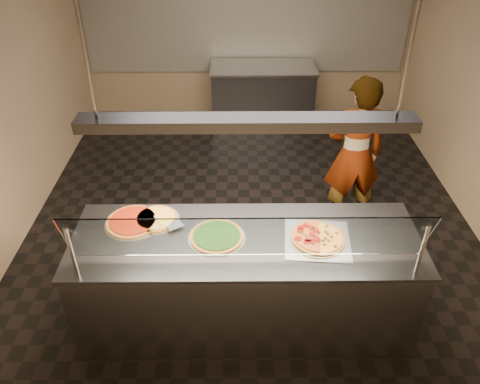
{
  "coord_description": "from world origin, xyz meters",
  "views": [
    {
      "loc": [
        -0.16,
        -4.22,
        3.36
      ],
      "look_at": [
        -0.13,
        -0.85,
        1.02
      ],
      "focal_mm": 35.0,
      "sensor_mm": 36.0,
      "label": 1
    }
  ],
  "objects_px": {
    "prep_table": "(262,96)",
    "pizza_cheese": "(156,218)",
    "worker": "(354,154)",
    "pizza_spinach": "(217,236)",
    "sneeze_guard": "(247,238)",
    "pizza_tomato": "(133,221)",
    "half_pizza_pepperoni": "(305,237)",
    "half_pizza_sausage": "(331,237)",
    "heat_lamp_housing": "(247,123)",
    "pizza_spatula": "(165,222)",
    "serving_counter": "(246,280)",
    "perforated_tray": "(317,239)"
  },
  "relations": [
    {
      "from": "pizza_spinach",
      "to": "pizza_tomato",
      "type": "xyz_separation_m",
      "value": [
        -0.7,
        0.2,
        -0.0
      ]
    },
    {
      "from": "serving_counter",
      "to": "pizza_spinach",
      "type": "relative_size",
      "value": 6.11
    },
    {
      "from": "sneeze_guard",
      "to": "pizza_spinach",
      "type": "relative_size",
      "value": 5.58
    },
    {
      "from": "serving_counter",
      "to": "pizza_tomato",
      "type": "height_order",
      "value": "pizza_tomato"
    },
    {
      "from": "half_pizza_sausage",
      "to": "worker",
      "type": "distance_m",
      "value": 1.54
    },
    {
      "from": "serving_counter",
      "to": "sneeze_guard",
      "type": "bearing_deg",
      "value": -90.0
    },
    {
      "from": "serving_counter",
      "to": "half_pizza_pepperoni",
      "type": "bearing_deg",
      "value": -2.99
    },
    {
      "from": "pizza_cheese",
      "to": "heat_lamp_housing",
      "type": "height_order",
      "value": "heat_lamp_housing"
    },
    {
      "from": "pizza_spinach",
      "to": "prep_table",
      "type": "xyz_separation_m",
      "value": [
        0.57,
        3.91,
        -0.48
      ]
    },
    {
      "from": "serving_counter",
      "to": "pizza_spatula",
      "type": "bearing_deg",
      "value": 165.03
    },
    {
      "from": "half_pizza_sausage",
      "to": "worker",
      "type": "height_order",
      "value": "worker"
    },
    {
      "from": "perforated_tray",
      "to": "worker",
      "type": "xyz_separation_m",
      "value": [
        0.61,
        1.45,
        -0.07
      ]
    },
    {
      "from": "perforated_tray",
      "to": "pizza_tomato",
      "type": "bearing_deg",
      "value": 171.04
    },
    {
      "from": "heat_lamp_housing",
      "to": "serving_counter",
      "type": "bearing_deg",
      "value": 0.0
    },
    {
      "from": "pizza_spinach",
      "to": "heat_lamp_housing",
      "type": "bearing_deg",
      "value": -3.71
    },
    {
      "from": "pizza_cheese",
      "to": "heat_lamp_housing",
      "type": "xyz_separation_m",
      "value": [
        0.75,
        -0.25,
        1.01
      ]
    },
    {
      "from": "pizza_tomato",
      "to": "worker",
      "type": "height_order",
      "value": "worker"
    },
    {
      "from": "pizza_spatula",
      "to": "worker",
      "type": "xyz_separation_m",
      "value": [
        1.84,
        1.25,
        -0.09
      ]
    },
    {
      "from": "pizza_cheese",
      "to": "worker",
      "type": "height_order",
      "value": "worker"
    },
    {
      "from": "pizza_cheese",
      "to": "worker",
      "type": "xyz_separation_m",
      "value": [
        1.93,
        1.18,
        -0.08
      ]
    },
    {
      "from": "pizza_spinach",
      "to": "pizza_cheese",
      "type": "height_order",
      "value": "pizza_spinach"
    },
    {
      "from": "prep_table",
      "to": "sneeze_guard",
      "type": "bearing_deg",
      "value": -94.47
    },
    {
      "from": "half_pizza_sausage",
      "to": "pizza_spinach",
      "type": "xyz_separation_m",
      "value": [
        -0.9,
        0.04,
        -0.01
      ]
    },
    {
      "from": "half_pizza_pepperoni",
      "to": "prep_table",
      "type": "distance_m",
      "value": 3.98
    },
    {
      "from": "pizza_tomato",
      "to": "pizza_spatula",
      "type": "height_order",
      "value": "pizza_spatula"
    },
    {
      "from": "pizza_spatula",
      "to": "heat_lamp_housing",
      "type": "distance_m",
      "value": 1.21
    },
    {
      "from": "pizza_tomato",
      "to": "prep_table",
      "type": "relative_size",
      "value": 0.3
    },
    {
      "from": "half_pizza_sausage",
      "to": "pizza_spatula",
      "type": "distance_m",
      "value": 1.35
    },
    {
      "from": "perforated_tray",
      "to": "pizza_tomato",
      "type": "height_order",
      "value": "pizza_tomato"
    },
    {
      "from": "pizza_spinach",
      "to": "heat_lamp_housing",
      "type": "distance_m",
      "value": 1.03
    },
    {
      "from": "sneeze_guard",
      "to": "half_pizza_pepperoni",
      "type": "xyz_separation_m",
      "value": [
        0.46,
        0.32,
        -0.26
      ]
    },
    {
      "from": "perforated_tray",
      "to": "pizza_tomato",
      "type": "xyz_separation_m",
      "value": [
        -1.5,
        0.24,
        0.01
      ]
    },
    {
      "from": "serving_counter",
      "to": "perforated_tray",
      "type": "relative_size",
      "value": 5.03
    },
    {
      "from": "worker",
      "to": "pizza_spinach",
      "type": "bearing_deg",
      "value": 39.74
    },
    {
      "from": "half_pizza_pepperoni",
      "to": "worker",
      "type": "xyz_separation_m",
      "value": [
        0.71,
        1.45,
        -0.1
      ]
    },
    {
      "from": "perforated_tray",
      "to": "heat_lamp_housing",
      "type": "distance_m",
      "value": 1.16
    },
    {
      "from": "pizza_spatula",
      "to": "serving_counter",
      "type": "bearing_deg",
      "value": -14.97
    },
    {
      "from": "half_pizza_pepperoni",
      "to": "half_pizza_sausage",
      "type": "height_order",
      "value": "half_pizza_pepperoni"
    },
    {
      "from": "serving_counter",
      "to": "pizza_spinach",
      "type": "height_order",
      "value": "pizza_spinach"
    },
    {
      "from": "pizza_spinach",
      "to": "pizza_spatula",
      "type": "distance_m",
      "value": 0.46
    },
    {
      "from": "half_pizza_pepperoni",
      "to": "heat_lamp_housing",
      "type": "xyz_separation_m",
      "value": [
        -0.46,
        0.02,
        0.99
      ]
    },
    {
      "from": "perforated_tray",
      "to": "half_pizza_pepperoni",
      "type": "distance_m",
      "value": 0.11
    },
    {
      "from": "half_pizza_sausage",
      "to": "pizza_spinach",
      "type": "distance_m",
      "value": 0.9
    },
    {
      "from": "sneeze_guard",
      "to": "half_pizza_sausage",
      "type": "relative_size",
      "value": 5.8
    },
    {
      "from": "pizza_spinach",
      "to": "half_pizza_pepperoni",
      "type": "bearing_deg",
      "value": -3.23
    },
    {
      "from": "half_pizza_sausage",
      "to": "worker",
      "type": "bearing_deg",
      "value": 70.8
    },
    {
      "from": "sneeze_guard",
      "to": "worker",
      "type": "bearing_deg",
      "value": 56.45
    },
    {
      "from": "worker",
      "to": "heat_lamp_housing",
      "type": "relative_size",
      "value": 0.75
    },
    {
      "from": "prep_table",
      "to": "pizza_cheese",
      "type": "bearing_deg",
      "value": -106.42
    },
    {
      "from": "sneeze_guard",
      "to": "pizza_tomato",
      "type": "xyz_separation_m",
      "value": [
        -0.94,
        0.55,
        -0.28
      ]
    }
  ]
}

